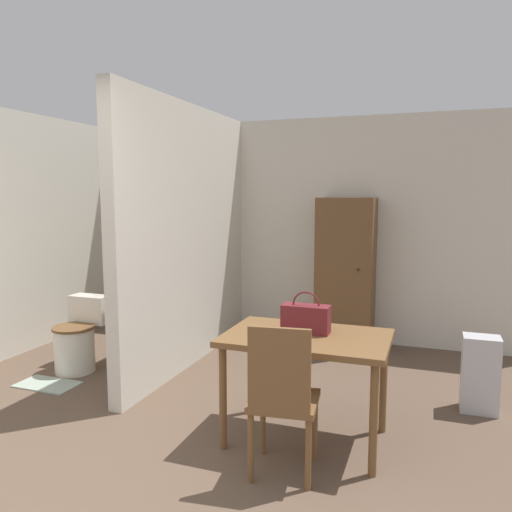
{
  "coord_description": "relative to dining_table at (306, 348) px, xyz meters",
  "views": [
    {
      "loc": [
        1.68,
        -1.64,
        1.66
      ],
      "look_at": [
        0.37,
        2.04,
        1.17
      ],
      "focal_mm": 35.0,
      "sensor_mm": 36.0,
      "label": 1
    }
  ],
  "objects": [
    {
      "name": "toilet",
      "position": [
        -2.36,
        0.61,
        -0.34
      ],
      "size": [
        0.39,
        0.53,
        0.68
      ],
      "color": "silver",
      "rests_on": "ground_plane"
    },
    {
      "name": "partition_wall",
      "position": [
        -1.47,
        1.17,
        0.61
      ],
      "size": [
        0.12,
        2.5,
        2.5
      ],
      "color": "beige",
      "rests_on": "ground_plane"
    },
    {
      "name": "wall_back",
      "position": [
        -0.92,
        2.48,
        0.61
      ],
      "size": [
        5.66,
        0.12,
        2.5
      ],
      "color": "beige",
      "rests_on": "ground_plane"
    },
    {
      "name": "space_heater",
      "position": [
        1.14,
        0.89,
        -0.35
      ],
      "size": [
        0.27,
        0.2,
        0.59
      ],
      "color": "#BCBCC1",
      "rests_on": "ground_plane"
    },
    {
      "name": "dining_table",
      "position": [
        0.0,
        0.0,
        0.0
      ],
      "size": [
        1.08,
        0.71,
        0.73
      ],
      "color": "brown",
      "rests_on": "ground_plane"
    },
    {
      "name": "wooden_chair",
      "position": [
        -0.02,
        -0.49,
        -0.14
      ],
      "size": [
        0.43,
        0.43,
        0.93
      ],
      "rotation": [
        0.0,
        0.0,
        0.12
      ],
      "color": "brown",
      "rests_on": "ground_plane"
    },
    {
      "name": "wooden_cabinet",
      "position": [
        -0.11,
        2.18,
        0.17
      ],
      "size": [
        0.59,
        0.48,
        1.62
      ],
      "color": "brown",
      "rests_on": "ground_plane"
    },
    {
      "name": "bath_mat",
      "position": [
        -2.36,
        0.19,
        -0.64
      ],
      "size": [
        0.53,
        0.3,
        0.01
      ],
      "color": "#99A899",
      "rests_on": "ground_plane"
    },
    {
      "name": "handbag",
      "position": [
        -0.02,
        0.06,
        0.19
      ],
      "size": [
        0.32,
        0.13,
        0.28
      ],
      "color": "maroon",
      "rests_on": "dining_table"
    }
  ]
}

